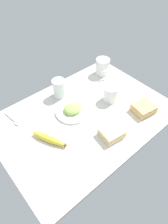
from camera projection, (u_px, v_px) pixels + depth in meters
The scene contains 9 objects.
tabletop at pixel (84, 117), 107.25cm from camera, with size 90.00×64.00×2.00cm, color beige.
plate_of_food at pixel (73, 110), 107.54cm from camera, with size 18.43×18.43×4.51cm.
coffee_mug_black at pixel (111, 94), 111.77cm from camera, with size 9.92×7.89×8.89cm.
coffee_mug_milky at pixel (103, 66), 128.73cm from camera, with size 8.69×11.14×10.23cm.
sandwich_main at pixel (144, 108), 107.27cm from camera, with size 12.17×11.30×4.40cm.
sandwich_side at pixel (112, 133), 96.14cm from camera, with size 11.58×10.70×4.40cm.
glass_of_milk at pixel (59, 89), 114.30cm from camera, with size 7.34×7.34×10.73cm.
banana at pixel (49, 139), 94.43cm from camera, with size 10.42×17.77×3.26cm.
spoon at pixel (14, 121), 103.64cm from camera, with size 3.28×13.11×0.80cm.
Camera 1 is at (46.90, 54.28, 80.77)cm, focal length 32.51 mm.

